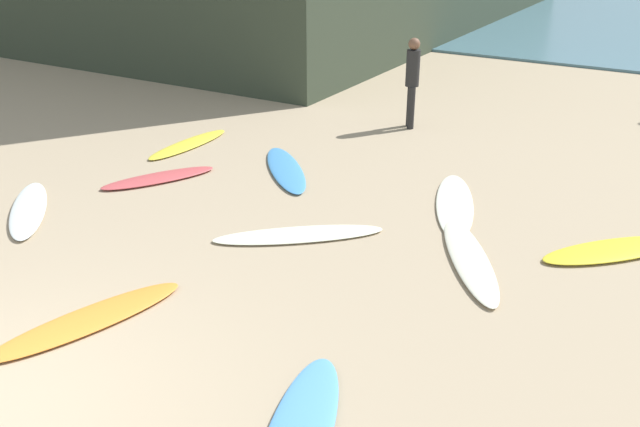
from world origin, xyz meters
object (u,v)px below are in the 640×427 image
at_px(surfboard_6, 159,178).
at_px(surfboard_9, 469,258).
at_px(surfboard_3, 455,204).
at_px(surfboard_2, 286,169).
at_px(beachgoer_mid, 320,29).
at_px(surfboard_5, 29,209).
at_px(surfboard_1, 299,235).
at_px(beachgoer_far, 412,78).
at_px(surfboard_8, 189,144).
at_px(surfboard_7, 89,319).
at_px(surfboard_0, 613,250).

distance_m(surfboard_6, surfboard_9, 5.49).
bearing_deg(surfboard_3, surfboard_2, -19.79).
relative_size(surfboard_2, beachgoer_mid, 1.25).
bearing_deg(surfboard_5, beachgoer_mid, 50.37).
bearing_deg(surfboard_3, surfboard_1, 33.70).
height_order(surfboard_2, beachgoer_far, beachgoer_far).
distance_m(surfboard_6, surfboard_8, 1.82).
distance_m(surfboard_1, surfboard_5, 4.21).
distance_m(surfboard_1, surfboard_9, 2.36).
distance_m(surfboard_7, beachgoer_mid, 13.71).
bearing_deg(surfboard_1, beachgoer_far, 148.10).
bearing_deg(surfboard_0, surfboard_8, 38.59).
bearing_deg(surfboard_6, beachgoer_mid, -47.23).
distance_m(surfboard_8, surfboard_9, 6.49).
bearing_deg(surfboard_3, surfboard_8, -22.43).
xyz_separation_m(surfboard_1, surfboard_7, (-0.83, -3.00, 0.00)).
xyz_separation_m(surfboard_2, surfboard_6, (-1.60, -1.47, 0.00)).
height_order(surfboard_0, surfboard_5, surfboard_5).
height_order(surfboard_2, surfboard_8, surfboard_2).
bearing_deg(surfboard_8, surfboard_6, -64.43).
height_order(surfboard_2, surfboard_9, surfboard_9).
bearing_deg(surfboard_7, surfboard_3, 81.48).
xyz_separation_m(surfboard_5, surfboard_7, (3.14, -1.58, -0.01)).
bearing_deg(surfboard_6, surfboard_2, -109.44).
bearing_deg(surfboard_0, surfboard_7, 87.34).
bearing_deg(beachgoer_mid, surfboard_7, 18.62).
xyz_separation_m(surfboard_3, surfboard_8, (-5.47, 0.06, 0.00)).
bearing_deg(surfboard_7, beachgoer_mid, 126.18).
relative_size(surfboard_2, surfboard_7, 1.03).
height_order(surfboard_0, surfboard_7, surfboard_0).
bearing_deg(beachgoer_far, surfboard_3, 2.85).
height_order(surfboard_0, surfboard_6, same).
height_order(surfboard_3, surfboard_8, surfboard_8).
bearing_deg(surfboard_2, surfboard_1, 84.00).
xyz_separation_m(surfboard_8, beachgoer_far, (3.17, 3.34, 1.01)).
height_order(surfboard_0, surfboard_3, surfboard_0).
distance_m(surfboard_3, surfboard_8, 5.47).
relative_size(surfboard_0, beachgoer_mid, 1.15).
distance_m(surfboard_1, beachgoer_far, 5.71).
bearing_deg(beachgoer_mid, surfboard_9, 38.65).
xyz_separation_m(surfboard_0, surfboard_2, (-5.45, 0.26, -0.00)).
xyz_separation_m(surfboard_5, beachgoer_far, (3.15, 6.97, 1.00)).
bearing_deg(surfboard_8, surfboard_0, -3.18).
height_order(surfboard_2, beachgoer_mid, beachgoer_mid).
xyz_separation_m(surfboard_0, surfboard_9, (-1.56, -1.22, 0.00)).
height_order(surfboard_7, beachgoer_mid, beachgoer_mid).
bearing_deg(surfboard_2, surfboard_3, 137.97).
distance_m(surfboard_0, surfboard_8, 7.85).
relative_size(surfboard_0, surfboard_7, 0.95).
relative_size(surfboard_3, surfboard_8, 1.17).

